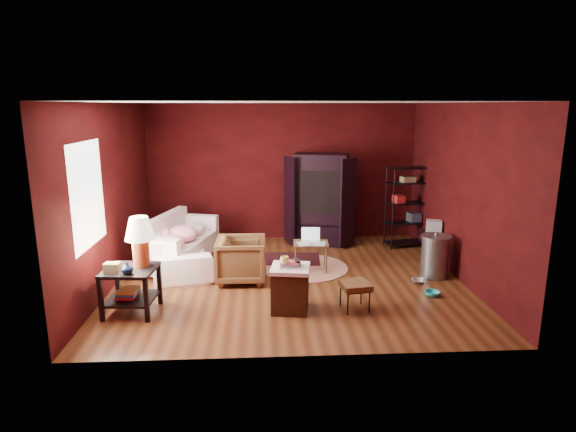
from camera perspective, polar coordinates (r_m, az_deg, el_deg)
The scene contains 18 objects.
room at distance 7.53m, azimuth -0.21°, elevation 2.62°, with size 5.54×5.04×2.84m.
sofa at distance 8.63m, azimuth -12.95°, elevation -2.82°, with size 2.33×0.68×0.91m, color white.
armchair at distance 7.71m, azimuth -5.53°, elevation -4.92°, with size 0.76×0.72×0.79m, color black.
pet_bowl_steel at distance 7.96m, azimuth 15.24°, elevation -6.86°, with size 0.23×0.06×0.23m, color #AFB1B7.
pet_bowl_turquoise at distance 7.50m, azimuth 16.77°, elevation -8.25°, with size 0.22×0.07×0.22m, color #27ACB6.
vase at distance 6.58m, azimuth -18.54°, elevation -5.90°, with size 0.15×0.16×0.15m, color #0D1744.
mug at distance 6.43m, azimuth -0.42°, elevation -5.12°, with size 0.12×0.09×0.12m, color #F6F178.
side_table at distance 6.79m, azimuth -17.65°, elevation -4.52°, with size 0.71×0.71×1.31m.
sofa_cushions at distance 8.68m, azimuth -12.99°, elevation -3.18°, with size 1.22×2.03×0.80m.
hamper at distance 6.64m, azimuth 0.27°, elevation -8.49°, with size 0.58×0.58×0.72m.
footstool at distance 6.71m, azimuth 7.96°, elevation -8.24°, with size 0.44×0.44×0.39m.
rug_round at distance 8.41m, azimuth 1.94°, elevation -6.10°, with size 1.99×1.99×0.01m.
rug_oriental at distance 8.83m, azimuth 0.03°, elevation -5.09°, with size 1.20×0.85×0.01m.
laptop_desk at distance 8.16m, azimuth 2.71°, elevation -3.48°, with size 0.61×0.49×0.72m.
tv_armoire at distance 9.64m, azimuth 3.82°, elevation 2.17°, with size 1.39×0.98×1.83m.
wire_shelving at distance 9.72m, azimuth 13.94°, elevation 1.44°, with size 0.83×0.49×1.59m.
small_stand at distance 8.92m, azimuth 16.88°, elevation -1.72°, with size 0.50×0.50×0.77m.
trash_can at distance 8.23m, azimuth 17.01°, elevation -4.56°, with size 0.50×0.50×0.76m.
Camera 1 is at (-0.42, -7.41, 2.76)m, focal length 30.00 mm.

